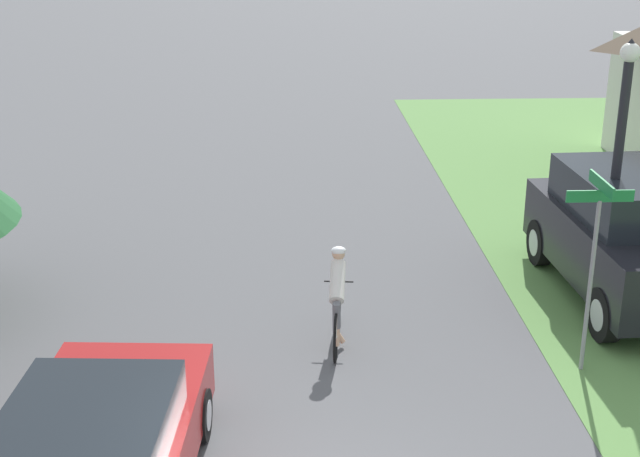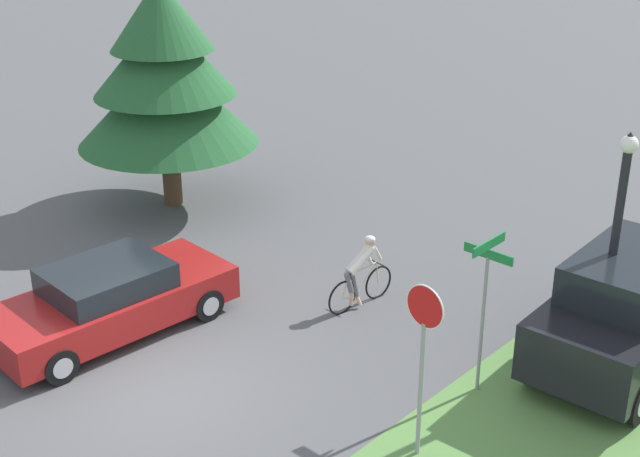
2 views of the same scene
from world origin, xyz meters
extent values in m
plane|color=#515154|center=(0.00, 0.00, 0.00)|extent=(140.00, 140.00, 0.00)
cube|color=maroon|center=(-2.19, 0.65, 0.58)|extent=(2.20, 4.74, 0.66)
cube|color=black|center=(-2.20, 0.60, 1.15)|extent=(1.81, 2.23, 0.47)
cylinder|color=black|center=(-2.92, 2.27, 0.32)|extent=(0.33, 0.66, 0.65)
cylinder|color=#ADADB2|center=(-2.92, 2.27, 0.32)|extent=(0.33, 0.39, 0.37)
cylinder|color=black|center=(-1.26, 2.16, 0.32)|extent=(0.33, 0.66, 0.65)
cylinder|color=#ADADB2|center=(-1.26, 2.16, 0.32)|extent=(0.33, 0.39, 0.37)
cylinder|color=black|center=(-3.13, -0.87, 0.32)|extent=(0.33, 0.66, 0.65)
cylinder|color=#ADADB2|center=(-3.13, -0.87, 0.32)|extent=(0.33, 0.39, 0.37)
cylinder|color=black|center=(-1.47, -0.98, 0.32)|extent=(0.33, 0.66, 0.65)
cylinder|color=#ADADB2|center=(-1.47, -0.98, 0.32)|extent=(0.33, 0.39, 0.37)
torus|color=black|center=(0.54, 4.09, 0.34)|extent=(0.12, 0.72, 0.72)
torus|color=black|center=(0.65, 5.08, 0.34)|extent=(0.12, 0.72, 0.72)
cylinder|color=beige|center=(0.57, 4.34, 0.50)|extent=(0.05, 0.18, 0.56)
cylinder|color=beige|center=(0.61, 4.70, 0.52)|extent=(0.10, 0.62, 0.62)
cylinder|color=beige|center=(0.60, 4.63, 0.80)|extent=(0.11, 0.74, 0.08)
cylinder|color=beige|center=(0.56, 4.25, 0.28)|extent=(0.07, 0.33, 0.15)
cylinder|color=beige|center=(0.55, 4.18, 0.56)|extent=(0.05, 0.21, 0.45)
cylinder|color=beige|center=(0.64, 5.04, 0.58)|extent=(0.05, 0.12, 0.49)
cylinder|color=black|center=(0.64, 5.00, 0.82)|extent=(0.44, 0.07, 0.02)
ellipsoid|color=black|center=(0.56, 4.27, 0.80)|extent=(0.10, 0.21, 0.05)
cylinder|color=slate|center=(0.57, 4.26, 0.62)|extent=(0.14, 0.25, 0.47)
cylinder|color=slate|center=(0.57, 4.42, 0.54)|extent=(0.14, 0.26, 0.62)
cylinder|color=tan|center=(0.57, 4.33, 0.25)|extent=(0.08, 0.08, 0.30)
cylinder|color=tan|center=(0.62, 4.49, 0.16)|extent=(0.17, 0.08, 0.21)
cylinder|color=silver|center=(0.59, 4.54, 1.02)|extent=(0.29, 0.69, 0.55)
cylinder|color=silver|center=(0.63, 4.77, 1.00)|extent=(0.10, 0.25, 0.35)
cylinder|color=silver|center=(0.63, 5.05, 1.00)|extent=(0.10, 0.25, 0.35)
sphere|color=tan|center=(0.62, 4.82, 1.34)|extent=(0.19, 0.19, 0.19)
ellipsoid|color=white|center=(0.62, 4.82, 1.39)|extent=(0.22, 0.18, 0.12)
cube|color=black|center=(5.37, 6.07, 0.90)|extent=(2.14, 4.52, 1.02)
cube|color=black|center=(5.37, 6.15, 1.76)|extent=(1.83, 2.75, 0.70)
cylinder|color=black|center=(4.43, 7.54, 0.41)|extent=(0.28, 0.84, 0.83)
cylinder|color=#ADADB2|center=(4.43, 7.54, 0.41)|extent=(0.28, 0.49, 0.48)
cylinder|color=black|center=(4.57, 4.52, 0.41)|extent=(0.28, 0.84, 0.83)
cylinder|color=#ADADB2|center=(4.57, 4.52, 0.41)|extent=(0.28, 0.49, 0.48)
cylinder|color=black|center=(6.31, 4.60, 0.41)|extent=(0.28, 0.84, 0.83)
cylinder|color=#ADADB2|center=(6.31, 4.60, 0.41)|extent=(0.28, 0.49, 0.48)
cylinder|color=gray|center=(4.24, 1.61, 1.14)|extent=(0.07, 0.07, 2.27)
cylinder|color=red|center=(4.24, 1.61, 2.54)|extent=(0.63, 0.06, 0.63)
cylinder|color=silver|center=(4.24, 1.61, 2.54)|extent=(0.67, 0.06, 0.67)
cylinder|color=black|center=(5.03, 5.93, 1.96)|extent=(0.15, 0.15, 3.92)
sphere|color=white|center=(5.03, 5.93, 4.06)|extent=(0.30, 0.30, 0.30)
cone|color=black|center=(5.03, 5.93, 4.21)|extent=(0.18, 0.18, 0.12)
cylinder|color=gray|center=(3.96, 3.66, 1.25)|extent=(0.06, 0.06, 2.49)
cube|color=#197238|center=(3.96, 3.66, 2.55)|extent=(0.90, 0.03, 0.16)
cube|color=#197238|center=(3.96, 3.66, 2.71)|extent=(0.03, 0.90, 0.16)
cylinder|color=#4C3823|center=(-6.38, 5.47, 0.81)|extent=(0.47, 0.47, 1.62)
cone|color=#23562D|center=(-6.38, 5.47, 2.74)|extent=(4.43, 4.43, 2.24)
cone|color=#23562D|center=(-6.38, 5.47, 3.84)|extent=(3.46, 3.46, 1.97)
cone|color=#23562D|center=(-6.38, 5.47, 4.79)|extent=(2.48, 2.48, 1.70)
camera|label=1|loc=(-0.16, -7.24, 6.14)|focal=50.00mm
camera|label=2|loc=(10.58, -7.51, 8.64)|focal=50.00mm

